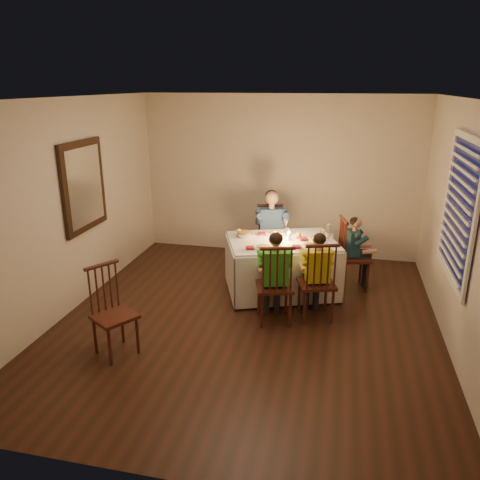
% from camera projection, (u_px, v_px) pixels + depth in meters
% --- Properties ---
extents(ground, '(5.00, 5.00, 0.00)m').
position_uv_depth(ground, '(248.00, 320.00, 5.71)').
color(ground, black).
rests_on(ground, ground).
extents(wall_left, '(0.02, 5.00, 2.60)m').
position_uv_depth(wall_left, '(70.00, 207.00, 5.76)').
color(wall_left, beige).
rests_on(wall_left, ground).
extents(wall_right, '(0.02, 5.00, 2.60)m').
position_uv_depth(wall_right, '(462.00, 231.00, 4.83)').
color(wall_right, beige).
rests_on(wall_right, ground).
extents(wall_back, '(4.50, 0.02, 2.60)m').
position_uv_depth(wall_back, '(280.00, 177.00, 7.60)').
color(wall_back, beige).
rests_on(wall_back, ground).
extents(ceiling, '(5.00, 5.00, 0.00)m').
position_uv_depth(ceiling, '(250.00, 98.00, 4.88)').
color(ceiling, white).
rests_on(ceiling, wall_back).
extents(dining_table, '(1.71, 1.47, 0.72)m').
position_uv_depth(dining_table, '(282.00, 255.00, 6.33)').
color(dining_table, silver).
rests_on(dining_table, ground).
extents(chair_adult, '(0.51, 0.50, 1.02)m').
position_uv_depth(chair_adult, '(270.00, 271.00, 7.20)').
color(chair_adult, black).
rests_on(chair_adult, ground).
extents(chair_near_left, '(0.51, 0.50, 1.02)m').
position_uv_depth(chair_near_left, '(274.00, 321.00, 5.70)').
color(chair_near_left, black).
rests_on(chair_near_left, ground).
extents(chair_near_right, '(0.52, 0.51, 1.02)m').
position_uv_depth(chair_near_right, '(314.00, 317.00, 5.78)').
color(chair_near_right, black).
rests_on(chair_near_right, ground).
extents(chair_end, '(0.49, 0.51, 1.02)m').
position_uv_depth(chair_end, '(352.00, 287.00, 6.63)').
color(chair_end, black).
rests_on(chair_end, ground).
extents(chair_extra, '(0.54, 0.55, 0.98)m').
position_uv_depth(chair_extra, '(118.00, 353.00, 5.02)').
color(chair_extra, black).
rests_on(chair_extra, ground).
extents(adult, '(0.56, 0.54, 1.26)m').
position_uv_depth(adult, '(270.00, 271.00, 7.20)').
color(adult, '#314C7A').
rests_on(adult, ground).
extents(child_green, '(0.48, 0.46, 1.14)m').
position_uv_depth(child_green, '(274.00, 321.00, 5.70)').
color(child_green, green).
rests_on(child_green, ground).
extents(child_yellow, '(0.46, 0.44, 1.10)m').
position_uv_depth(child_yellow, '(314.00, 317.00, 5.78)').
color(child_yellow, yellow).
rests_on(child_yellow, ground).
extents(child_teal, '(0.38, 0.40, 1.03)m').
position_uv_depth(child_teal, '(352.00, 287.00, 6.63)').
color(child_teal, '#193540').
rests_on(child_teal, ground).
extents(setting_adult, '(0.33, 0.33, 0.02)m').
position_uv_depth(setting_adult, '(275.00, 233.00, 6.51)').
color(setting_adult, white).
rests_on(setting_adult, dining_table).
extents(setting_green, '(0.33, 0.33, 0.02)m').
position_uv_depth(setting_green, '(264.00, 248.00, 5.95)').
color(setting_green, white).
rests_on(setting_green, dining_table).
extents(setting_yellow, '(0.33, 0.33, 0.02)m').
position_uv_depth(setting_yellow, '(310.00, 246.00, 6.00)').
color(setting_yellow, white).
rests_on(setting_yellow, dining_table).
extents(setting_teal, '(0.33, 0.33, 0.02)m').
position_uv_depth(setting_teal, '(316.00, 239.00, 6.29)').
color(setting_teal, white).
rests_on(setting_teal, dining_table).
extents(candle_left, '(0.06, 0.06, 0.10)m').
position_uv_depth(candle_left, '(275.00, 237.00, 6.23)').
color(candle_left, white).
rests_on(candle_left, dining_table).
extents(candle_right, '(0.06, 0.06, 0.10)m').
position_uv_depth(candle_right, '(289.00, 236.00, 6.26)').
color(candle_right, white).
rests_on(candle_right, dining_table).
extents(squash, '(0.09, 0.09, 0.09)m').
position_uv_depth(squash, '(239.00, 232.00, 6.46)').
color(squash, yellow).
rests_on(squash, dining_table).
extents(orange_fruit, '(0.08, 0.08, 0.08)m').
position_uv_depth(orange_fruit, '(298.00, 236.00, 6.33)').
color(orange_fruit, orange).
rests_on(orange_fruit, dining_table).
extents(serving_bowl, '(0.30, 0.30, 0.06)m').
position_uv_depth(serving_bowl, '(245.00, 235.00, 6.40)').
color(serving_bowl, white).
rests_on(serving_bowl, dining_table).
extents(wall_mirror, '(0.06, 0.95, 1.15)m').
position_uv_depth(wall_mirror, '(84.00, 186.00, 5.96)').
color(wall_mirror, black).
rests_on(wall_mirror, wall_left).
extents(window_blinds, '(0.07, 1.34, 1.54)m').
position_uv_depth(window_blinds, '(458.00, 209.00, 4.87)').
color(window_blinds, '#0D1036').
rests_on(window_blinds, wall_right).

